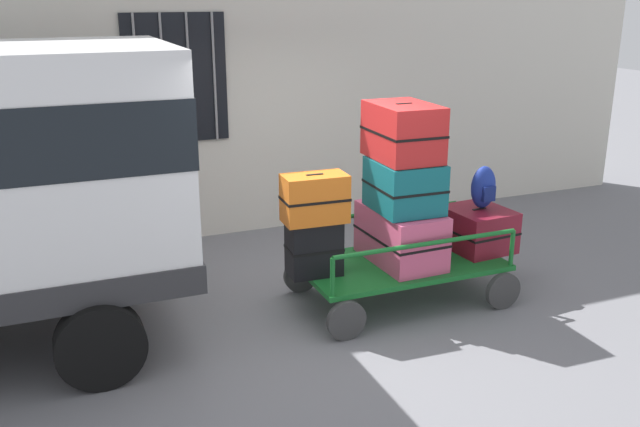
# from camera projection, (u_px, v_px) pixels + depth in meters

# --- Properties ---
(ground_plane) EXTENTS (40.00, 40.00, 0.00)m
(ground_plane) POSITION_uv_depth(u_px,v_px,m) (317.00, 308.00, 6.84)
(ground_plane) COLOR slate
(building_wall) EXTENTS (12.00, 0.38, 5.00)m
(building_wall) POSITION_uv_depth(u_px,v_px,m) (234.00, 33.00, 8.41)
(building_wall) COLOR silver
(building_wall) RESTS_ON ground
(luggage_cart) EXTENTS (2.05, 1.19, 0.42)m
(luggage_cart) POSITION_uv_depth(u_px,v_px,m) (400.00, 268.00, 6.92)
(luggage_cart) COLOR #146023
(luggage_cart) RESTS_ON ground
(cart_railing) EXTENTS (1.94, 1.05, 0.38)m
(cart_railing) POSITION_uv_depth(u_px,v_px,m) (401.00, 232.00, 6.81)
(cart_railing) COLOR #146023
(cart_railing) RESTS_ON luggage_cart
(suitcase_left_bottom) EXTENTS (0.52, 0.35, 0.53)m
(suitcase_left_bottom) POSITION_uv_depth(u_px,v_px,m) (314.00, 248.00, 6.52)
(suitcase_left_bottom) COLOR black
(suitcase_left_bottom) RESTS_ON luggage_cart
(suitcase_left_middle) EXTENTS (0.61, 0.36, 0.45)m
(suitcase_left_middle) POSITION_uv_depth(u_px,v_px,m) (315.00, 198.00, 6.35)
(suitcase_left_middle) COLOR orange
(suitcase_left_middle) RESTS_ON suitcase_left_bottom
(suitcase_midleft_bottom) EXTENTS (0.59, 0.96, 0.55)m
(suitcase_midleft_bottom) POSITION_uv_depth(u_px,v_px,m) (401.00, 235.00, 6.82)
(suitcase_midleft_bottom) COLOR #CC4C72
(suitcase_midleft_bottom) RESTS_ON luggage_cart
(suitcase_midleft_middle) EXTENTS (0.60, 0.72, 0.49)m
(suitcase_midleft_middle) POSITION_uv_depth(u_px,v_px,m) (404.00, 186.00, 6.63)
(suitcase_midleft_middle) COLOR #0F5960
(suitcase_midleft_middle) RESTS_ON suitcase_midleft_bottom
(suitcase_midleft_top) EXTENTS (0.56, 0.80, 0.53)m
(suitcase_midleft_top) POSITION_uv_depth(u_px,v_px,m) (403.00, 132.00, 6.54)
(suitcase_midleft_top) COLOR #B21E1E
(suitcase_midleft_top) RESTS_ON suitcase_midleft_middle
(suitcase_center_bottom) EXTENTS (0.64, 0.70, 0.43)m
(suitcase_center_bottom) POSITION_uv_depth(u_px,v_px,m) (478.00, 229.00, 7.18)
(suitcase_center_bottom) COLOR maroon
(suitcase_center_bottom) RESTS_ON luggage_cart
(backpack) EXTENTS (0.27, 0.22, 0.44)m
(backpack) POSITION_uv_depth(u_px,v_px,m) (484.00, 188.00, 7.07)
(backpack) COLOR navy
(backpack) RESTS_ON suitcase_center_bottom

